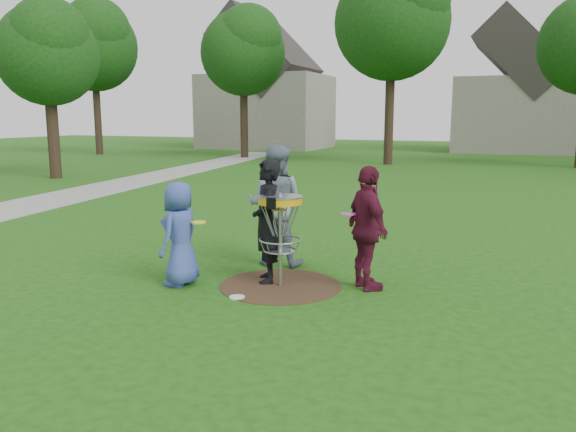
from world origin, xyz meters
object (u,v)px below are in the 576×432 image
at_px(player_blue, 180,234).
at_px(disc_golf_basket, 280,218).
at_px(player_black, 267,221).
at_px(player_maroon, 367,228).
at_px(player_grey, 275,205).

distance_m(player_blue, disc_golf_basket, 1.50).
height_order(player_black, player_maroon, player_black).
xyz_separation_m(player_blue, player_grey, (0.83, 1.60, 0.24)).
bearing_deg(disc_golf_basket, player_grey, 116.73).
relative_size(player_grey, player_maroon, 1.13).
height_order(player_grey, player_maroon, player_grey).
bearing_deg(player_maroon, disc_golf_basket, 64.52).
bearing_deg(player_maroon, player_grey, 25.49).
distance_m(player_black, disc_golf_basket, 0.32).
height_order(player_black, disc_golf_basket, player_black).
bearing_deg(disc_golf_basket, player_blue, -160.73).
relative_size(player_blue, player_maroon, 0.86).
distance_m(player_black, player_grey, 1.02).
distance_m(player_maroon, disc_golf_basket, 1.26).
bearing_deg(disc_golf_basket, player_maroon, 15.05).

